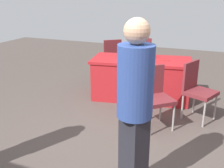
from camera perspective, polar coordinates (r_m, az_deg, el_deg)
The scene contains 10 objects.
ground_plane at distance 3.52m, azimuth 0.01°, elevation -15.45°, with size 14.40×14.40×0.00m, color #4C423D.
table_foreground at distance 5.24m, azimuth 6.15°, elevation 1.19°, with size 1.99×1.16×0.78m.
chair_near_front at distance 6.36m, azimuth -0.20°, elevation 5.93°, with size 0.62×0.62×0.95m.
chair_tucked_left at distance 6.67m, azimuth 6.59°, elevation 6.39°, with size 0.50×0.50×0.94m.
chair_tucked_right at distance 4.10m, azimuth 9.05°, elevation -2.02°, with size 0.62×0.62×0.94m.
chair_by_pillar at distance 4.51m, azimuth 17.55°, elevation -0.71°, with size 0.58×0.58×0.94m.
person_organiser at distance 2.54m, azimuth 4.87°, elevation -3.96°, with size 0.47×0.47×1.79m.
laptop_silver at distance 5.08m, azimuth 7.01°, elevation 5.60°, with size 0.40×0.39×0.21m.
yarn_ball at distance 5.31m, azimuth 1.95°, elevation 6.40°, with size 0.10×0.10×0.10m, color gray.
scissors_red at distance 5.10m, azimuth 11.20°, elevation 5.01°, with size 0.18×0.04×0.01m, color red.
Camera 1 is at (-1.09, 2.69, 2.00)m, focal length 43.05 mm.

